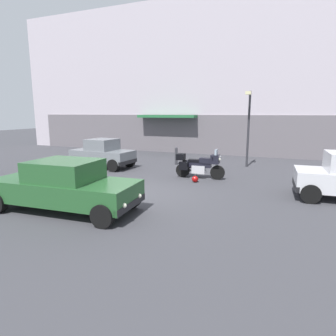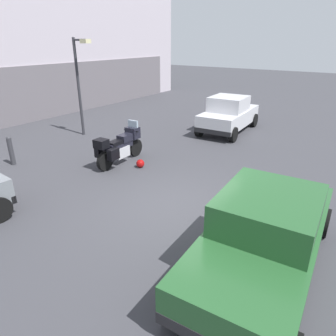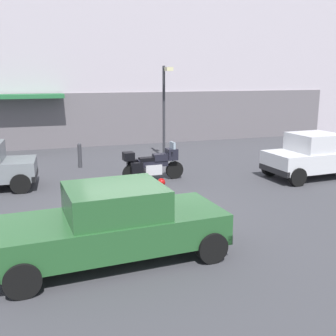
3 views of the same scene
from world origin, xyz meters
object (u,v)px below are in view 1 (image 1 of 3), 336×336
at_px(motorcycle, 199,165).
at_px(car_sedan_far, 65,186).
at_px(car_compact_side, 102,153).
at_px(helmet, 195,179).
at_px(bollard_curbside, 176,155).
at_px(streetlamp_curbside, 248,121).

height_order(motorcycle, car_sedan_far, car_sedan_far).
distance_m(motorcycle, car_compact_side, 5.67).
bearing_deg(helmet, car_sedan_far, -117.16).
relative_size(helmet, car_sedan_far, 0.06).
relative_size(motorcycle, car_compact_side, 0.64).
height_order(motorcycle, car_compact_side, car_compact_side).
bearing_deg(bollard_curbside, motorcycle, -53.26).
xyz_separation_m(helmet, bollard_curbside, (-2.29, 3.80, 0.40)).
bearing_deg(car_compact_side, bollard_curbside, -141.45).
xyz_separation_m(motorcycle, streetlamp_curbside, (1.66, 3.63, 1.92)).
bearing_deg(motorcycle, car_sedan_far, -115.36).
relative_size(motorcycle, bollard_curbside, 2.22).
relative_size(car_sedan_far, bollard_curbside, 4.57).
height_order(motorcycle, streetlamp_curbside, streetlamp_curbside).
distance_m(motorcycle, streetlamp_curbside, 4.43).
bearing_deg(car_compact_side, helmet, 169.81).
bearing_deg(streetlamp_curbside, bollard_curbside, -170.22).
bearing_deg(car_sedan_far, motorcycle, 63.60).
xyz_separation_m(helmet, streetlamp_curbside, (1.59, 4.47, 2.40)).
bearing_deg(motorcycle, streetlamp_curbside, 63.23).
bearing_deg(helmet, motorcycle, 95.09).
xyz_separation_m(motorcycle, car_compact_side, (-5.63, 0.62, 0.15)).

